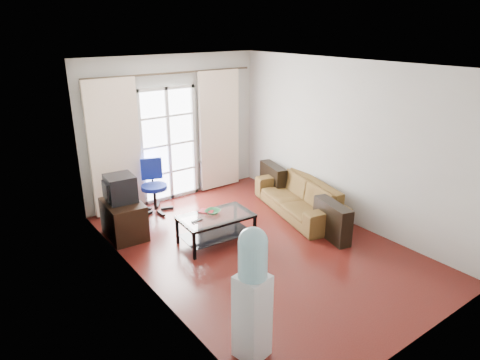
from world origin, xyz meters
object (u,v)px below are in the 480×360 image
(task_chair, at_px, (155,196))
(tv_stand, at_px, (124,219))
(crt_tv, at_px, (119,188))
(sofa, at_px, (299,197))
(coffee_table, at_px, (216,225))
(water_cooler, at_px, (252,292))

(task_chair, bearing_deg, tv_stand, -125.96)
(crt_tv, bearing_deg, sofa, -15.63)
(coffee_table, distance_m, crt_tv, 1.62)
(sofa, height_order, water_cooler, water_cooler)
(water_cooler, bearing_deg, coffee_table, 53.71)
(sofa, bearing_deg, crt_tv, -96.69)
(tv_stand, height_order, crt_tv, crt_tv)
(tv_stand, xyz_separation_m, crt_tv, (0.00, 0.07, 0.50))
(tv_stand, distance_m, water_cooler, 3.31)
(coffee_table, distance_m, water_cooler, 2.51)
(sofa, height_order, coffee_table, sofa)
(sofa, height_order, tv_stand, sofa)
(tv_stand, relative_size, crt_tv, 1.61)
(tv_stand, bearing_deg, water_cooler, -86.66)
(coffee_table, bearing_deg, sofa, 1.51)
(coffee_table, xyz_separation_m, crt_tv, (-1.06, 1.11, 0.50))
(sofa, relative_size, tv_stand, 2.74)
(water_cooler, bearing_deg, crt_tv, 79.04)
(task_chair, bearing_deg, crt_tv, -129.20)
(coffee_table, height_order, crt_tv, crt_tv)
(crt_tv, relative_size, water_cooler, 0.34)
(crt_tv, distance_m, task_chair, 1.11)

